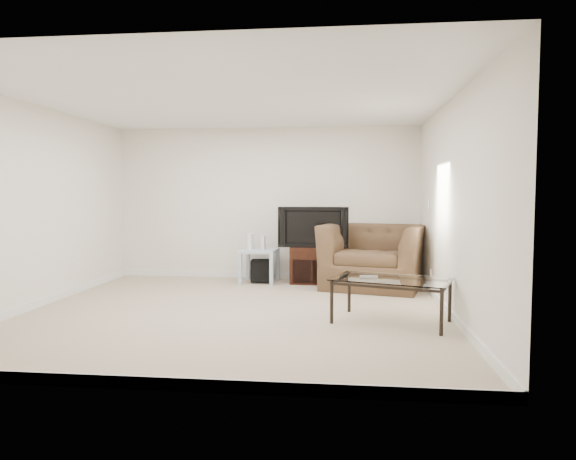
# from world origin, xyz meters

# --- Properties ---
(floor) EXTENTS (5.00, 5.00, 0.00)m
(floor) POSITION_xyz_m (0.00, 0.00, 0.00)
(floor) COLOR tan
(floor) RESTS_ON ground
(ceiling) EXTENTS (5.00, 5.00, 0.00)m
(ceiling) POSITION_xyz_m (0.00, 0.00, 2.50)
(ceiling) COLOR white
(ceiling) RESTS_ON ground
(wall_back) EXTENTS (5.00, 0.02, 2.50)m
(wall_back) POSITION_xyz_m (0.00, 2.50, 1.25)
(wall_back) COLOR silver
(wall_back) RESTS_ON ground
(wall_left) EXTENTS (0.02, 5.00, 2.50)m
(wall_left) POSITION_xyz_m (-2.50, 0.00, 1.25)
(wall_left) COLOR silver
(wall_left) RESTS_ON ground
(wall_right) EXTENTS (0.02, 5.00, 2.50)m
(wall_right) POSITION_xyz_m (2.50, 0.00, 1.25)
(wall_right) COLOR silver
(wall_right) RESTS_ON ground
(plate_back) EXTENTS (0.12, 0.02, 0.12)m
(plate_back) POSITION_xyz_m (-1.40, 2.49, 1.25)
(plate_back) COLOR white
(plate_back) RESTS_ON wall_back
(plate_right_switch) EXTENTS (0.02, 0.09, 0.13)m
(plate_right_switch) POSITION_xyz_m (2.49, 1.60, 1.25)
(plate_right_switch) COLOR white
(plate_right_switch) RESTS_ON wall_right
(plate_right_outlet) EXTENTS (0.02, 0.08, 0.12)m
(plate_right_outlet) POSITION_xyz_m (2.49, 1.30, 0.30)
(plate_right_outlet) COLOR white
(plate_right_outlet) RESTS_ON wall_right
(tv_stand) EXTENTS (0.72, 0.51, 0.58)m
(tv_stand) POSITION_xyz_m (0.81, 2.09, 0.29)
(tv_stand) COLOR black
(tv_stand) RESTS_ON floor
(dvd_player) EXTENTS (0.36, 0.26, 0.05)m
(dvd_player) POSITION_xyz_m (0.81, 2.06, 0.48)
(dvd_player) COLOR black
(dvd_player) RESTS_ON tv_stand
(television) EXTENTS (1.02, 0.23, 0.63)m
(television) POSITION_xyz_m (0.81, 2.07, 0.89)
(television) COLOR black
(television) RESTS_ON tv_stand
(side_table) EXTENTS (0.59, 0.59, 0.53)m
(side_table) POSITION_xyz_m (-0.05, 2.05, 0.27)
(side_table) COLOR silver
(side_table) RESTS_ON floor
(subwoofer) EXTENTS (0.36, 0.36, 0.33)m
(subwoofer) POSITION_xyz_m (-0.02, 2.07, 0.19)
(subwoofer) COLOR black
(subwoofer) RESTS_ON floor
(game_console) EXTENTS (0.07, 0.18, 0.24)m
(game_console) POSITION_xyz_m (-0.18, 2.04, 0.65)
(game_console) COLOR white
(game_console) RESTS_ON side_table
(game_case) EXTENTS (0.06, 0.16, 0.21)m
(game_case) POSITION_xyz_m (0.01, 2.02, 0.64)
(game_case) COLOR silver
(game_case) RESTS_ON side_table
(recliner) EXTENTS (1.64, 1.27, 1.28)m
(recliner) POSITION_xyz_m (1.72, 1.80, 0.64)
(recliner) COLOR brown
(recliner) RESTS_ON floor
(coffee_table) EXTENTS (1.40, 1.06, 0.49)m
(coffee_table) POSITION_xyz_m (1.80, -0.34, 0.24)
(coffee_table) COLOR black
(coffee_table) RESTS_ON floor
(remote) EXTENTS (0.19, 0.06, 0.02)m
(remote) POSITION_xyz_m (1.56, -0.31, 0.50)
(remote) COLOR #B2B2B7
(remote) RESTS_ON coffee_table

